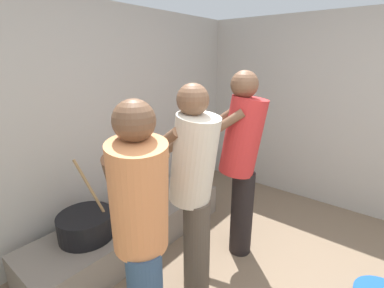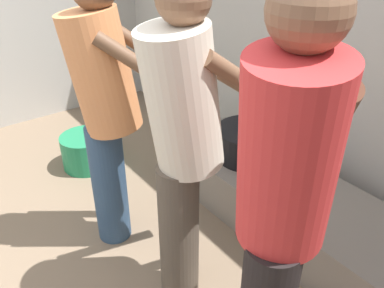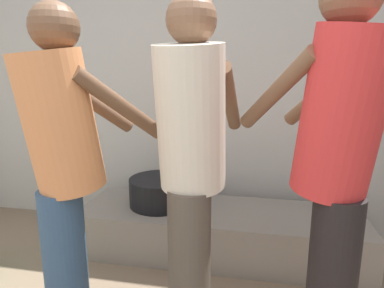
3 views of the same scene
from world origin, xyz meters
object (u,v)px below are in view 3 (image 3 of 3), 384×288
(cooking_pot_main, at_px, (160,191))
(cook_in_orange_shirt, at_px, (64,159))
(cook_in_red_shirt, at_px, (337,156))
(cook_in_cream_shirt, at_px, (191,156))

(cooking_pot_main, distance_m, cook_in_orange_shirt, 1.04)
(cook_in_red_shirt, xyz_separation_m, cook_in_cream_shirt, (-0.60, 0.04, -0.04))
(cooking_pot_main, distance_m, cook_in_red_shirt, 1.42)
(cook_in_orange_shirt, bearing_deg, cook_in_cream_shirt, 9.43)
(cooking_pot_main, xyz_separation_m, cook_in_red_shirt, (0.99, -0.87, 0.53))
(cook_in_orange_shirt, bearing_deg, cooking_pot_main, 79.38)
(cook_in_cream_shirt, bearing_deg, cook_in_red_shirt, -4.23)
(cook_in_cream_shirt, bearing_deg, cooking_pot_main, 115.75)
(cooking_pot_main, height_order, cook_in_orange_shirt, cook_in_orange_shirt)
(cooking_pot_main, relative_size, cook_in_orange_shirt, 0.42)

